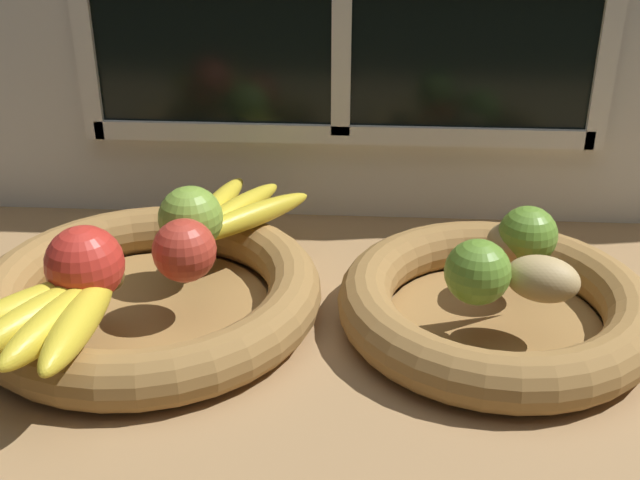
# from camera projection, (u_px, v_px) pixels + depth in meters

# --- Properties ---
(ground_plane) EXTENTS (1.40, 0.90, 0.03)m
(ground_plane) POSITION_uv_depth(u_px,v_px,m) (328.00, 342.00, 0.84)
(ground_plane) COLOR #9E774C
(back_wall) EXTENTS (1.40, 0.05, 0.55)m
(back_wall) POSITION_uv_depth(u_px,v_px,m) (343.00, 4.00, 0.97)
(back_wall) COLOR silver
(back_wall) RESTS_ON ground_plane
(fruit_bowl_left) EXTENTS (0.37, 0.37, 0.06)m
(fruit_bowl_left) POSITION_uv_depth(u_px,v_px,m) (149.00, 294.00, 0.84)
(fruit_bowl_left) COLOR olive
(fruit_bowl_left) RESTS_ON ground_plane
(fruit_bowl_right) EXTENTS (0.33, 0.33, 0.06)m
(fruit_bowl_right) POSITION_uv_depth(u_px,v_px,m) (495.00, 305.00, 0.82)
(fruit_bowl_right) COLOR olive
(fruit_bowl_right) RESTS_ON ground_plane
(apple_green_back) EXTENTS (0.07, 0.07, 0.07)m
(apple_green_back) POSITION_uv_depth(u_px,v_px,m) (191.00, 218.00, 0.86)
(apple_green_back) COLOR #7AA338
(apple_green_back) RESTS_ON fruit_bowl_left
(apple_red_right) EXTENTS (0.06, 0.06, 0.06)m
(apple_red_right) POSITION_uv_depth(u_px,v_px,m) (185.00, 249.00, 0.80)
(apple_red_right) COLOR #B73828
(apple_red_right) RESTS_ON fruit_bowl_left
(apple_red_front) EXTENTS (0.08, 0.08, 0.08)m
(apple_red_front) POSITION_uv_depth(u_px,v_px,m) (85.00, 264.00, 0.76)
(apple_red_front) COLOR red
(apple_red_front) RESTS_ON fruit_bowl_left
(banana_bunch_front) EXTENTS (0.14, 0.18, 0.03)m
(banana_bunch_front) POSITION_uv_depth(u_px,v_px,m) (55.00, 313.00, 0.72)
(banana_bunch_front) COLOR gold
(banana_bunch_front) RESTS_ON fruit_bowl_left
(banana_bunch_back) EXTENTS (0.15, 0.19, 0.03)m
(banana_bunch_back) POSITION_uv_depth(u_px,v_px,m) (230.00, 213.00, 0.92)
(banana_bunch_back) COLOR gold
(banana_bunch_back) RESTS_ON fruit_bowl_left
(potato_small) EXTENTS (0.08, 0.07, 0.05)m
(potato_small) POSITION_uv_depth(u_px,v_px,m) (542.00, 279.00, 0.77)
(potato_small) COLOR tan
(potato_small) RESTS_ON fruit_bowl_right
(potato_back) EXTENTS (0.07, 0.08, 0.04)m
(potato_back) POSITION_uv_depth(u_px,v_px,m) (515.00, 242.00, 0.84)
(potato_back) COLOR #A38451
(potato_back) RESTS_ON fruit_bowl_right
(lime_near) EXTENTS (0.06, 0.06, 0.06)m
(lime_near) POSITION_uv_depth(u_px,v_px,m) (478.00, 272.00, 0.76)
(lime_near) COLOR olive
(lime_near) RESTS_ON fruit_bowl_right
(lime_far) EXTENTS (0.06, 0.06, 0.06)m
(lime_far) POSITION_uv_depth(u_px,v_px,m) (528.00, 235.00, 0.83)
(lime_far) COLOR olive
(lime_far) RESTS_ON fruit_bowl_right
(chili_pepper) EXTENTS (0.10, 0.06, 0.02)m
(chili_pepper) POSITION_uv_depth(u_px,v_px,m) (503.00, 272.00, 0.80)
(chili_pepper) COLOR red
(chili_pepper) RESTS_ON fruit_bowl_right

